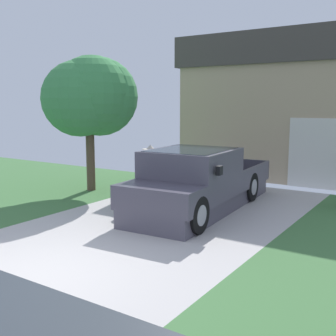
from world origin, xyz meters
TOP-DOWN VIEW (x-y plane):
  - pickup_truck at (0.19, 5.02)m, footprint 2.30×5.55m
  - person_with_hat at (-1.20, 5.04)m, footprint 0.47×0.44m
  - handbag at (-1.14, 4.70)m, footprint 0.31×0.19m
  - house_with_garage at (1.25, 12.66)m, footprint 9.16×6.17m
  - front_yard_tree at (-3.77, 5.53)m, footprint 2.53×3.02m

SIDE VIEW (x-z plane):
  - handbag at x=-1.14m, z-range -0.08..0.31m
  - pickup_truck at x=0.19m, z-range -0.08..1.51m
  - person_with_hat at x=-1.20m, z-range 0.08..1.69m
  - house_with_garage at x=1.25m, z-range 0.03..5.16m
  - front_yard_tree at x=-3.77m, z-range 0.83..4.97m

